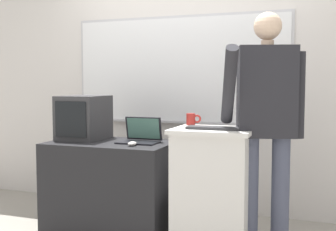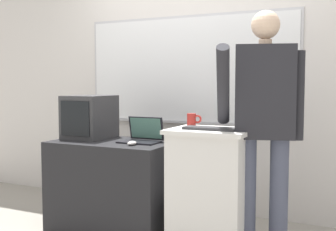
{
  "view_description": "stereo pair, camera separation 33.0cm",
  "coord_description": "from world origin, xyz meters",
  "px_view_note": "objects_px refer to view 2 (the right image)",
  "views": [
    {
      "loc": [
        1.2,
        -2.71,
        1.26
      ],
      "look_at": [
        0.09,
        0.39,
        1.0
      ],
      "focal_mm": 45.0,
      "sensor_mm": 36.0,
      "label": 1
    },
    {
      "loc": [
        1.5,
        -2.58,
        1.26
      ],
      "look_at": [
        0.09,
        0.39,
        1.0
      ],
      "focal_mm": 45.0,
      "sensor_mm": 36.0,
      "label": 2
    }
  ],
  "objects_px": {
    "lectern_podium": "(211,190)",
    "crt_monitor": "(90,117)",
    "person_presenter": "(264,117)",
    "laptop": "(143,135)",
    "wireless_keyboard": "(210,128)",
    "side_desk": "(114,186)",
    "computer_mouse_by_laptop": "(132,143)",
    "coffee_mug": "(192,119)"
  },
  "relations": [
    {
      "from": "coffee_mug",
      "to": "crt_monitor",
      "type": "bearing_deg",
      "value": -177.59
    },
    {
      "from": "wireless_keyboard",
      "to": "crt_monitor",
      "type": "bearing_deg",
      "value": 170.31
    },
    {
      "from": "computer_mouse_by_laptop",
      "to": "crt_monitor",
      "type": "distance_m",
      "value": 0.63
    },
    {
      "from": "side_desk",
      "to": "crt_monitor",
      "type": "relative_size",
      "value": 2.43
    },
    {
      "from": "lectern_podium",
      "to": "wireless_keyboard",
      "type": "height_order",
      "value": "wireless_keyboard"
    },
    {
      "from": "computer_mouse_by_laptop",
      "to": "wireless_keyboard",
      "type": "bearing_deg",
      "value": 1.63
    },
    {
      "from": "laptop",
      "to": "wireless_keyboard",
      "type": "bearing_deg",
      "value": -15.68
    },
    {
      "from": "laptop",
      "to": "computer_mouse_by_laptop",
      "type": "relative_size",
      "value": 3.21
    },
    {
      "from": "wireless_keyboard",
      "to": "laptop",
      "type": "bearing_deg",
      "value": 164.32
    },
    {
      "from": "laptop",
      "to": "coffee_mug",
      "type": "relative_size",
      "value": 2.64
    },
    {
      "from": "lectern_podium",
      "to": "crt_monitor",
      "type": "bearing_deg",
      "value": 173.12
    },
    {
      "from": "wireless_keyboard",
      "to": "computer_mouse_by_laptop",
      "type": "distance_m",
      "value": 0.66
    },
    {
      "from": "lectern_podium",
      "to": "crt_monitor",
      "type": "xyz_separation_m",
      "value": [
        -1.19,
        0.14,
        0.5
      ]
    },
    {
      "from": "computer_mouse_by_laptop",
      "to": "crt_monitor",
      "type": "xyz_separation_m",
      "value": [
        -0.56,
        0.22,
        0.17
      ]
    },
    {
      "from": "person_presenter",
      "to": "laptop",
      "type": "bearing_deg",
      "value": 158.85
    },
    {
      "from": "laptop",
      "to": "coffee_mug",
      "type": "height_order",
      "value": "coffee_mug"
    },
    {
      "from": "person_presenter",
      "to": "coffee_mug",
      "type": "relative_size",
      "value": 14.49
    },
    {
      "from": "side_desk",
      "to": "coffee_mug",
      "type": "distance_m",
      "value": 0.89
    },
    {
      "from": "side_desk",
      "to": "computer_mouse_by_laptop",
      "type": "relative_size",
      "value": 10.2
    },
    {
      "from": "side_desk",
      "to": "coffee_mug",
      "type": "xyz_separation_m",
      "value": [
        0.66,
        0.12,
        0.58
      ]
    },
    {
      "from": "lectern_podium",
      "to": "coffee_mug",
      "type": "height_order",
      "value": "coffee_mug"
    },
    {
      "from": "laptop",
      "to": "coffee_mug",
      "type": "bearing_deg",
      "value": 8.52
    },
    {
      "from": "side_desk",
      "to": "crt_monitor",
      "type": "distance_m",
      "value": 0.65
    },
    {
      "from": "person_presenter",
      "to": "side_desk",
      "type": "bearing_deg",
      "value": 162.5
    },
    {
      "from": "lectern_podium",
      "to": "wireless_keyboard",
      "type": "bearing_deg",
      "value": -75.4
    },
    {
      "from": "computer_mouse_by_laptop",
      "to": "crt_monitor",
      "type": "height_order",
      "value": "crt_monitor"
    },
    {
      "from": "person_presenter",
      "to": "wireless_keyboard",
      "type": "distance_m",
      "value": 0.38
    },
    {
      "from": "side_desk",
      "to": "laptop",
      "type": "xyz_separation_m",
      "value": [
        0.24,
        0.06,
        0.45
      ]
    },
    {
      "from": "laptop",
      "to": "crt_monitor",
      "type": "height_order",
      "value": "crt_monitor"
    },
    {
      "from": "laptop",
      "to": "coffee_mug",
      "type": "xyz_separation_m",
      "value": [
        0.42,
        0.06,
        0.14
      ]
    },
    {
      "from": "computer_mouse_by_laptop",
      "to": "lectern_podium",
      "type": "bearing_deg",
      "value": 7.35
    },
    {
      "from": "lectern_podium",
      "to": "computer_mouse_by_laptop",
      "type": "relative_size",
      "value": 9.23
    },
    {
      "from": "person_presenter",
      "to": "computer_mouse_by_laptop",
      "type": "relative_size",
      "value": 17.61
    },
    {
      "from": "laptop",
      "to": "wireless_keyboard",
      "type": "distance_m",
      "value": 0.69
    },
    {
      "from": "lectern_podium",
      "to": "crt_monitor",
      "type": "distance_m",
      "value": 1.29
    },
    {
      "from": "person_presenter",
      "to": "laptop",
      "type": "relative_size",
      "value": 5.48
    },
    {
      "from": "person_presenter",
      "to": "wireless_keyboard",
      "type": "bearing_deg",
      "value": 179.21
    },
    {
      "from": "laptop",
      "to": "wireless_keyboard",
      "type": "xyz_separation_m",
      "value": [
        0.65,
        -0.18,
        0.1
      ]
    },
    {
      "from": "person_presenter",
      "to": "laptop",
      "type": "xyz_separation_m",
      "value": [
        -1.02,
        0.08,
        -0.19
      ]
    },
    {
      "from": "crt_monitor",
      "to": "side_desk",
      "type": "bearing_deg",
      "value": -15.21
    },
    {
      "from": "coffee_mug",
      "to": "person_presenter",
      "type": "bearing_deg",
      "value": -13.54
    },
    {
      "from": "coffee_mug",
      "to": "side_desk",
      "type": "bearing_deg",
      "value": -169.45
    }
  ]
}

